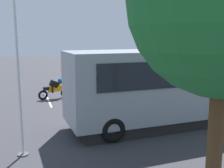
# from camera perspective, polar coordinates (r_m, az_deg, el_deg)

# --- Properties ---
(ground_plane) EXTENTS (80.00, 80.00, 0.00)m
(ground_plane) POSITION_cam_1_polar(r_m,az_deg,el_deg) (17.14, 4.09, -3.07)
(ground_plane) COLOR #38383D
(tour_bus) EXTENTS (9.24, 3.05, 3.25)m
(tour_bus) POSITION_cam_1_polar(r_m,az_deg,el_deg) (12.23, 12.27, -0.68)
(tour_bus) COLOR #8C939E
(tour_bus) RESTS_ON ground_plane
(spectator_far_left) EXTENTS (0.58, 0.36, 1.77)m
(spectator_far_left) POSITION_cam_1_polar(r_m,az_deg,el_deg) (15.40, 11.03, -0.70)
(spectator_far_left) COLOR black
(spectator_far_left) RESTS_ON ground_plane
(spectator_left) EXTENTS (0.57, 0.38, 1.80)m
(spectator_left) POSITION_cam_1_polar(r_m,az_deg,el_deg) (14.91, 7.11, -0.85)
(spectator_left) COLOR #473823
(spectator_left) RESTS_ON ground_plane
(spectator_centre) EXTENTS (0.58, 0.36, 1.76)m
(spectator_centre) POSITION_cam_1_polar(r_m,az_deg,el_deg) (14.73, 3.71, -1.00)
(spectator_centre) COLOR black
(spectator_centre) RESTS_ON ground_plane
(spectator_right) EXTENTS (0.58, 0.36, 1.69)m
(spectator_right) POSITION_cam_1_polar(r_m,az_deg,el_deg) (14.50, 0.91, -1.38)
(spectator_right) COLOR black
(spectator_right) RESTS_ON ground_plane
(parked_motorcycle_silver) EXTENTS (2.02, 0.73, 0.99)m
(parked_motorcycle_silver) POSITION_cam_1_polar(r_m,az_deg,el_deg) (13.89, -0.39, -4.09)
(parked_motorcycle_silver) COLOR black
(parked_motorcycle_silver) RESTS_ON ground_plane
(stunt_motorcycle) EXTENTS (2.00, 0.82, 1.23)m
(stunt_motorcycle) POSITION_cam_1_polar(r_m,az_deg,el_deg) (17.43, -11.78, -0.97)
(stunt_motorcycle) COLOR black
(stunt_motorcycle) RESTS_ON ground_plane
(flagpole) EXTENTS (0.78, 0.36, 7.26)m
(flagpole) POSITION_cam_1_polar(r_m,az_deg,el_deg) (8.99, -19.22, 7.72)
(flagpole) COLOR silver
(flagpole) RESTS_ON ground_plane
(traffic_cone) EXTENTS (0.34, 0.34, 0.63)m
(traffic_cone) POSITION_cam_1_polar(r_m,az_deg,el_deg) (17.45, -4.96, -1.82)
(traffic_cone) COLOR orange
(traffic_cone) RESTS_ON ground_plane
(bay_line_a) EXTENTS (0.16, 3.50, 0.01)m
(bay_line_a) POSITION_cam_1_polar(r_m,az_deg,el_deg) (19.97, 12.93, -1.42)
(bay_line_a) COLOR white
(bay_line_a) RESTS_ON ground_plane
(bay_line_b) EXTENTS (0.16, 3.56, 0.01)m
(bay_line_b) POSITION_cam_1_polar(r_m,az_deg,el_deg) (18.69, 5.14, -1.98)
(bay_line_b) COLOR white
(bay_line_b) RESTS_ON ground_plane
(bay_line_c) EXTENTS (0.17, 3.80, 0.01)m
(bay_line_c) POSITION_cam_1_polar(r_m,az_deg,el_deg) (17.80, -3.60, -2.56)
(bay_line_c) COLOR white
(bay_line_c) RESTS_ON ground_plane
(bay_line_d) EXTENTS (0.17, 4.01, 0.01)m
(bay_line_d) POSITION_cam_1_polar(r_m,az_deg,el_deg) (17.37, -13.03, -3.11)
(bay_line_d) COLOR white
(bay_line_d) RESTS_ON ground_plane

